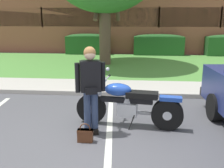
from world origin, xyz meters
The scene contains 11 objects.
ground_plane centered at (0.00, 0.00, 0.00)m, with size 140.00×140.00×0.00m, color #4C4C51.
curb_strip centered at (0.00, 2.94, 0.06)m, with size 60.00×0.20×0.12m, color #B7B2A8.
concrete_walk centered at (0.00, 3.79, 0.04)m, with size 60.00×1.50×0.08m, color #B7B2A8.
grass_lawn centered at (0.00, 7.80, 0.03)m, with size 60.00×6.52×0.06m, color #518E3D.
stall_stripe_1 centered at (0.14, 0.20, 0.00)m, with size 0.12×4.40×0.01m, color silver.
motorcycle centered at (0.56, 0.78, 0.49)m, with size 2.24×0.82×1.26m.
rider_person centered at (-0.23, 0.38, 0.99)m, with size 0.56×0.36×1.70m.
handbag centered at (-0.28, -0.01, 0.14)m, with size 0.28×0.13×0.36m.
hedge_left centered at (-2.25, 11.18, 0.65)m, with size 2.49×0.90×1.24m.
hedge_center_left centered at (1.93, 11.18, 0.65)m, with size 2.86×0.90×1.24m.
brick_building centered at (-1.59, 17.60, 2.09)m, with size 20.99×11.98×4.17m.
Camera 1 is at (0.60, -4.38, 2.24)m, focal length 42.21 mm.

